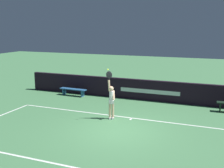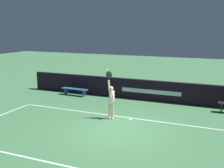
{
  "view_description": "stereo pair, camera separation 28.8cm",
  "coord_description": "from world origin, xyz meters",
  "views": [
    {
      "loc": [
        3.9,
        -10.52,
        4.31
      ],
      "look_at": [
        -0.96,
        1.64,
        1.63
      ],
      "focal_mm": 45.1,
      "sensor_mm": 36.0,
      "label": 1
    },
    {
      "loc": [
        4.17,
        -10.41,
        4.31
      ],
      "look_at": [
        -0.96,
        1.64,
        1.63
      ],
      "focal_mm": 45.1,
      "sensor_mm": 36.0,
      "label": 2
    }
  ],
  "objects": [
    {
      "name": "back_wall",
      "position": [
        -0.0,
        5.36,
        0.61
      ],
      "size": [
        16.36,
        0.26,
        1.22
      ],
      "color": "black",
      "rests_on": "ground"
    },
    {
      "name": "courtside_bench_near",
      "position": [
        -4.84,
        4.68,
        0.35
      ],
      "size": [
        1.81,
        0.44,
        0.45
      ],
      "color": "#28598E",
      "rests_on": "ground"
    },
    {
      "name": "tennis_player",
      "position": [
        -0.88,
        1.35,
        0.94
      ],
      "size": [
        0.49,
        0.37,
        2.32
      ],
      "color": "beige",
      "rests_on": "ground"
    },
    {
      "name": "court_lines",
      "position": [
        0.0,
        -0.82,
        0.0
      ],
      "size": [
        12.39,
        5.39,
        0.0
      ],
      "color": "white",
      "rests_on": "ground"
    },
    {
      "name": "tennis_ball",
      "position": [
        -0.95,
        1.09,
        2.4
      ],
      "size": [
        0.07,
        0.07,
        0.07
      ],
      "color": "#C7DF35"
    },
    {
      "name": "ground_plane",
      "position": [
        0.0,
        0.0,
        0.0
      ],
      "size": [
        60.0,
        60.0,
        0.0
      ],
      "primitive_type": "plane",
      "color": "#467E4E"
    }
  ]
}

